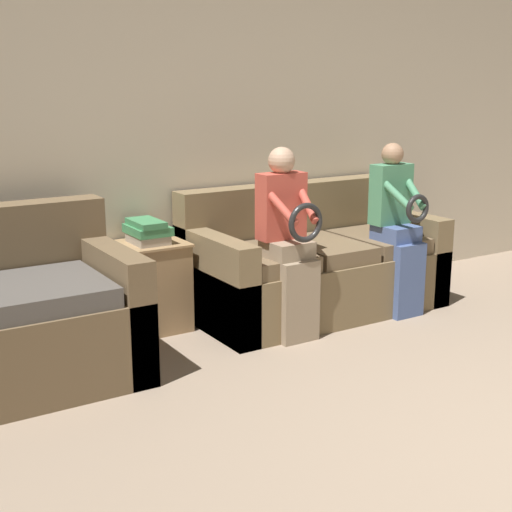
{
  "coord_description": "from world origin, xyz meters",
  "views": [
    {
      "loc": [
        -2.78,
        -1.17,
        1.64
      ],
      "look_at": [
        -0.82,
        1.98,
        0.72
      ],
      "focal_mm": 50.0,
      "sensor_mm": 36.0,
      "label": 1
    }
  ],
  "objects_px": {
    "book_stack": "(148,231)",
    "side_shelf": "(150,285)",
    "child_left_seated": "(289,236)",
    "child_right_seated": "(398,223)",
    "couch_main": "(312,267)"
  },
  "relations": [
    {
      "from": "book_stack",
      "to": "side_shelf",
      "type": "bearing_deg",
      "value": 27.57
    },
    {
      "from": "child_left_seated",
      "to": "child_right_seated",
      "type": "xyz_separation_m",
      "value": [
        0.94,
        0.0,
        -0.01
      ]
    },
    {
      "from": "book_stack",
      "to": "couch_main",
      "type": "bearing_deg",
      "value": -10.09
    },
    {
      "from": "child_left_seated",
      "to": "side_shelf",
      "type": "height_order",
      "value": "child_left_seated"
    },
    {
      "from": "child_left_seated",
      "to": "child_right_seated",
      "type": "distance_m",
      "value": 0.94
    },
    {
      "from": "child_left_seated",
      "to": "side_shelf",
      "type": "bearing_deg",
      "value": 140.4
    },
    {
      "from": "child_right_seated",
      "to": "couch_main",
      "type": "bearing_deg",
      "value": 141.22
    },
    {
      "from": "couch_main",
      "to": "book_stack",
      "type": "relative_size",
      "value": 5.66
    },
    {
      "from": "couch_main",
      "to": "child_right_seated",
      "type": "relative_size",
      "value": 1.5
    },
    {
      "from": "child_right_seated",
      "to": "book_stack",
      "type": "distance_m",
      "value": 1.75
    },
    {
      "from": "child_right_seated",
      "to": "side_shelf",
      "type": "relative_size",
      "value": 2.02
    },
    {
      "from": "child_right_seated",
      "to": "side_shelf",
      "type": "xyz_separation_m",
      "value": [
        -1.65,
        0.59,
        -0.35
      ]
    },
    {
      "from": "child_left_seated",
      "to": "book_stack",
      "type": "bearing_deg",
      "value": 140.6
    },
    {
      "from": "child_left_seated",
      "to": "side_shelf",
      "type": "xyz_separation_m",
      "value": [
        -0.71,
        0.59,
        -0.36
      ]
    },
    {
      "from": "child_right_seated",
      "to": "book_stack",
      "type": "relative_size",
      "value": 3.78
    }
  ]
}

